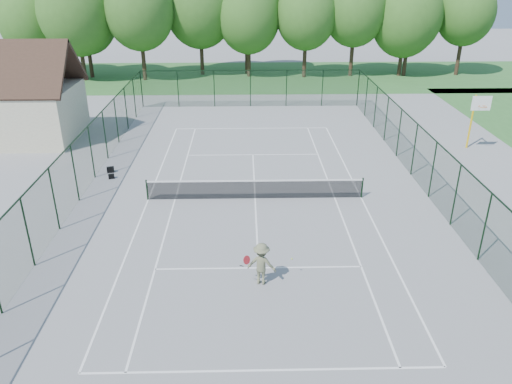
# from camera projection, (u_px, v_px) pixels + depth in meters

# --- Properties ---
(ground) EXTENTS (140.00, 140.00, 0.00)m
(ground) POSITION_uv_depth(u_px,v_px,m) (255.00, 199.00, 25.67)
(ground) COLOR gray
(ground) RESTS_ON ground
(grass_far) EXTENTS (80.00, 16.00, 0.01)m
(grass_far) POSITION_uv_depth(u_px,v_px,m) (249.00, 76.00, 52.88)
(grass_far) COLOR #387434
(grass_far) RESTS_ON ground
(court_lines) EXTENTS (11.05, 23.85, 0.01)m
(court_lines) POSITION_uv_depth(u_px,v_px,m) (255.00, 198.00, 25.67)
(court_lines) COLOR white
(court_lines) RESTS_ON ground
(tennis_net) EXTENTS (11.08, 0.08, 1.10)m
(tennis_net) POSITION_uv_depth(u_px,v_px,m) (255.00, 188.00, 25.43)
(tennis_net) COLOR black
(tennis_net) RESTS_ON ground
(fence_enclosure) EXTENTS (18.05, 36.05, 3.02)m
(fence_enclosure) POSITION_uv_depth(u_px,v_px,m) (255.00, 171.00, 25.02)
(fence_enclosure) COLOR #16341C
(fence_enclosure) RESTS_ON ground
(utility_building) EXTENTS (8.60, 6.27, 6.63)m
(utility_building) POSITION_uv_depth(u_px,v_px,m) (11.00, 94.00, 33.09)
(utility_building) COLOR beige
(utility_building) RESTS_ON ground
(tree_line_far) EXTENTS (39.40, 6.40, 9.70)m
(tree_line_far) POSITION_uv_depth(u_px,v_px,m) (249.00, 17.00, 50.36)
(tree_line_far) COLOR #3B281C
(tree_line_far) RESTS_ON ground
(basketball_goal) EXTENTS (1.20, 1.43, 3.65)m
(basketball_goal) POSITION_uv_depth(u_px,v_px,m) (477.00, 112.00, 31.16)
(basketball_goal) COLOR yellow
(basketball_goal) RESTS_ON ground
(sports_bag_a) EXTENTS (0.45, 0.33, 0.32)m
(sports_bag_a) POSITION_uv_depth(u_px,v_px,m) (110.00, 170.00, 28.81)
(sports_bag_a) COLOR black
(sports_bag_a) RESTS_ON ground
(sports_bag_b) EXTENTS (0.37, 0.29, 0.26)m
(sports_bag_b) POSITION_uv_depth(u_px,v_px,m) (111.00, 176.00, 28.00)
(sports_bag_b) COLOR black
(sports_bag_b) RESTS_ON ground
(tennis_player) EXTENTS (2.09, 0.91, 1.70)m
(tennis_player) POSITION_uv_depth(u_px,v_px,m) (261.00, 264.00, 18.60)
(tennis_player) COLOR #696C4D
(tennis_player) RESTS_ON ground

